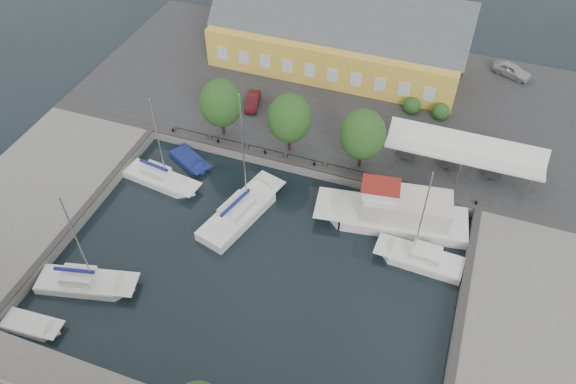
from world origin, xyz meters
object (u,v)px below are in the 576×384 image
object	(u,v)px
center_sailboat	(241,213)
trawler	(397,214)
warehouse	(333,37)
launch_nw	(190,161)
car_silver	(512,70)
car_red	(253,101)
west_boat_a	(161,180)
west_boat_d	(85,284)
tent_canopy	(465,149)
east_boat_a	(421,260)
launch_sw	(32,326)

from	to	relation	value
center_sailboat	trawler	size ratio (longest dim) A/B	0.95
warehouse	launch_nw	bearing A→B (deg)	-112.45
trawler	launch_nw	world-z (taller)	trawler
car_silver	center_sailboat	distance (m)	36.15
car_red	west_boat_a	distance (m)	13.59
launch_nw	west_boat_d	bearing A→B (deg)	-94.00
west_boat_a	tent_canopy	bearing A→B (deg)	20.63
warehouse	car_red	distance (m)	12.53
east_boat_a	west_boat_a	xyz separation A→B (m)	(-24.86, 1.17, 0.01)
center_sailboat	west_boat_d	world-z (taller)	center_sailboat
car_red	center_sailboat	world-z (taller)	center_sailboat
launch_sw	car_silver	bearing A→B (deg)	55.44
east_boat_a	car_silver	bearing A→B (deg)	80.60
launch_nw	center_sailboat	bearing A→B (deg)	-33.13
east_boat_a	launch_sw	bearing A→B (deg)	-148.74
car_red	west_boat_d	xyz separation A→B (m)	(-3.99, -25.43, -1.33)
car_silver	west_boat_a	world-z (taller)	west_boat_a
car_silver	east_boat_a	bearing A→B (deg)	-166.29
car_silver	west_boat_a	xyz separation A→B (m)	(-29.69, -28.06, -1.47)
warehouse	trawler	bearing A→B (deg)	-59.85
center_sailboat	launch_sw	bearing A→B (deg)	-123.17
center_sailboat	launch_nw	size ratio (longest dim) A/B	2.60
trawler	west_boat_a	bearing A→B (deg)	-173.45
warehouse	car_silver	bearing A→B (deg)	12.14
west_boat_a	warehouse	bearing A→B (deg)	67.81
tent_canopy	launch_sw	distance (m)	38.89
warehouse	car_red	xyz separation A→B (m)	(-5.50, -10.89, -2.83)
launch_nw	car_silver	bearing A→B (deg)	40.90
east_boat_a	west_boat_d	bearing A→B (deg)	-155.20
car_silver	launch_nw	bearing A→B (deg)	154.01
tent_canopy	trawler	size ratio (longest dim) A/B	1.02
warehouse	east_boat_a	size ratio (longest dim) A/B	2.72
warehouse	west_boat_a	bearing A→B (deg)	-112.19
warehouse	launch_nw	xyz separation A→B (m)	(-8.38, -20.28, -4.34)
west_boat_d	launch_sw	bearing A→B (deg)	-109.67
trawler	launch_sw	world-z (taller)	trawler
trawler	west_boat_d	world-z (taller)	west_boat_d
east_boat_a	west_boat_d	xyz separation A→B (m)	(-24.66, -11.39, 0.01)
trawler	west_boat_d	distance (m)	26.55
tent_canopy	center_sailboat	distance (m)	21.07
trawler	west_boat_a	world-z (taller)	west_boat_a
car_silver	warehouse	bearing A→B (deg)	125.25
launch_nw	warehouse	bearing A→B (deg)	67.55
tent_canopy	launch_nw	world-z (taller)	tent_canopy
tent_canopy	east_boat_a	xyz separation A→B (m)	(-1.43, -11.07, -3.42)
warehouse	east_boat_a	bearing A→B (deg)	-58.68
warehouse	car_red	bearing A→B (deg)	-116.80
tent_canopy	center_sailboat	bearing A→B (deg)	-147.03
car_silver	launch_nw	world-z (taller)	car_silver
center_sailboat	launch_nw	world-z (taller)	center_sailboat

